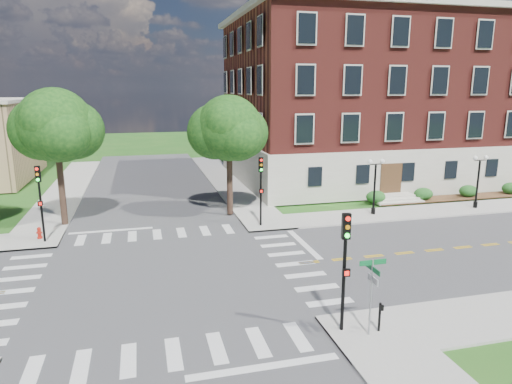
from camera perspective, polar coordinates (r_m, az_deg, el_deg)
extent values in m
plane|color=#1D5618|center=(24.38, -11.54, -10.38)|extent=(160.00, 160.00, 0.00)
cube|color=#3D3D3F|center=(24.38, -11.54, -10.37)|extent=(90.00, 12.00, 0.01)
cube|color=#3D3D3F|center=(24.38, -11.54, -10.36)|extent=(12.00, 90.00, 0.01)
cube|color=#9E9B93|center=(39.57, 23.19, -2.01)|extent=(34.00, 3.50, 0.12)
cube|color=#9E9B93|center=(47.18, -3.62, 1.30)|extent=(3.50, 34.00, 0.12)
cube|color=#9E9B93|center=(46.93, -22.55, 0.26)|extent=(3.50, 34.00, 0.12)
cube|color=silver|center=(28.79, 5.99, -6.50)|extent=(0.40, 5.50, 0.00)
cube|color=#B9B4A3|center=(51.39, 14.71, 4.30)|extent=(30.00, 20.00, 4.20)
cube|color=maroon|center=(50.87, 15.24, 13.24)|extent=(29.55, 19.70, 11.80)
cube|color=#B9B4A3|center=(51.33, 15.67, 20.11)|extent=(30.60, 20.60, 0.50)
cube|color=#472D19|center=(40.91, 16.51, 1.50)|extent=(2.00, 0.10, 2.80)
cylinder|color=#2F2217|center=(34.53, -23.07, -0.17)|extent=(0.44, 0.44, 4.43)
sphere|color=#0F3711|center=(33.86, -23.77, 7.66)|extent=(5.03, 5.03, 5.03)
cylinder|color=#2F2217|center=(34.48, -3.29, 0.55)|extent=(0.44, 0.44, 4.09)
sphere|color=#0F3711|center=(33.81, -3.39, 7.97)|extent=(4.85, 4.85, 4.85)
cylinder|color=black|center=(18.44, 10.88, -11.37)|extent=(0.14, 0.14, 3.80)
cube|color=black|center=(17.60, 11.20, -4.22)|extent=(0.35, 0.27, 1.00)
cylinder|color=red|center=(17.39, 11.43, -3.30)|extent=(0.19, 0.08, 0.18)
cylinder|color=orange|center=(17.49, 11.39, -4.34)|extent=(0.19, 0.08, 0.18)
cylinder|color=#19E533|center=(17.59, 11.34, -5.37)|extent=(0.19, 0.08, 0.18)
cube|color=black|center=(18.05, 11.20, -9.85)|extent=(0.31, 0.17, 0.30)
cylinder|color=black|center=(31.55, 0.61, -0.87)|extent=(0.14, 0.14, 3.80)
cube|color=black|center=(31.06, 0.62, 3.44)|extent=(0.37, 0.31, 1.00)
cylinder|color=red|center=(30.89, 0.68, 4.00)|extent=(0.19, 0.11, 0.18)
cylinder|color=orange|center=(30.94, 0.68, 3.40)|extent=(0.19, 0.11, 0.18)
cylinder|color=#19E533|center=(31.00, 0.68, 2.80)|extent=(0.19, 0.11, 0.18)
cube|color=black|center=(31.24, 0.69, 0.13)|extent=(0.32, 0.21, 0.30)
cylinder|color=black|center=(31.18, -25.20, -2.29)|extent=(0.14, 0.14, 3.80)
cube|color=black|center=(30.69, -25.63, 2.04)|extent=(0.37, 0.30, 1.00)
cylinder|color=red|center=(30.51, -25.73, 2.61)|extent=(0.19, 0.10, 0.18)
cylinder|color=orange|center=(30.57, -25.67, 2.00)|extent=(0.19, 0.10, 0.18)
cylinder|color=#19E533|center=(30.62, -25.61, 1.39)|extent=(0.19, 0.10, 0.18)
cube|color=black|center=(30.87, -25.37, -1.30)|extent=(0.32, 0.20, 0.30)
cylinder|color=black|center=(35.92, 14.44, -2.29)|extent=(0.32, 0.32, 0.50)
cylinder|color=black|center=(35.54, 14.59, 0.28)|extent=(0.16, 0.16, 3.80)
cube|color=black|center=(35.18, 14.76, 3.38)|extent=(1.00, 0.06, 0.06)
sphere|color=white|center=(34.91, 14.06, 3.68)|extent=(0.36, 0.36, 0.36)
sphere|color=white|center=(35.39, 15.49, 3.72)|extent=(0.36, 0.36, 0.36)
cylinder|color=black|center=(40.65, 25.72, -1.42)|extent=(0.32, 0.32, 0.50)
cylinder|color=black|center=(40.31, 25.95, 0.85)|extent=(0.16, 0.16, 3.80)
cube|color=black|center=(39.99, 26.23, 3.58)|extent=(1.00, 0.06, 0.06)
sphere|color=white|center=(39.64, 25.70, 3.86)|extent=(0.36, 0.36, 0.36)
sphere|color=white|center=(40.29, 26.80, 3.87)|extent=(0.36, 0.36, 0.36)
cylinder|color=gray|center=(18.45, 14.15, -12.72)|extent=(0.07, 0.07, 3.10)
cube|color=#0B5E2D|center=(17.88, 14.41, -8.52)|extent=(1.10, 0.03, 0.20)
cube|color=#0B5E2D|center=(17.98, 14.36, -9.26)|extent=(0.03, 1.10, 0.20)
cube|color=silver|center=(18.17, 14.42, -10.56)|extent=(0.03, 0.75, 0.25)
cylinder|color=black|center=(19.23, 15.19, -14.85)|extent=(0.10, 0.10, 1.20)
cube|color=black|center=(18.93, 15.45, -13.80)|extent=(0.14, 0.08, 0.22)
cylinder|color=#A1170C|center=(32.42, -25.40, -5.17)|extent=(0.32, 0.32, 0.10)
cylinder|color=#A1170C|center=(32.35, -25.45, -4.75)|extent=(0.22, 0.22, 0.60)
sphere|color=#A1170C|center=(32.26, -25.50, -4.19)|extent=(0.24, 0.24, 0.24)
cylinder|color=#A1170C|center=(32.33, -25.46, -4.61)|extent=(0.35, 0.12, 0.12)
cylinder|color=#A1170C|center=(32.33, -25.46, -4.61)|extent=(0.12, 0.35, 0.12)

